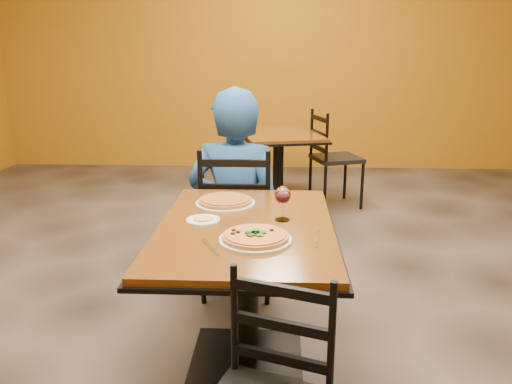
{
  "coord_description": "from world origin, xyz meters",
  "views": [
    {
      "loc": [
        0.15,
        -2.72,
        1.53
      ],
      "look_at": [
        0.04,
        -0.3,
        0.85
      ],
      "focal_mm": 35.68,
      "sensor_mm": 36.0,
      "label": 1
    }
  ],
  "objects_px": {
    "wine_glass": "(283,202)",
    "table_second": "(278,151)",
    "pizza_far": "(225,200)",
    "diner": "(236,189)",
    "plate_main": "(255,240)",
    "plate_far": "(225,203)",
    "pizza_main": "(255,236)",
    "chair_second_left": "(221,159)",
    "chair_main_far": "(237,220)",
    "chair_second_right": "(337,159)",
    "table_main": "(246,263)",
    "side_plate": "(203,220)"
  },
  "relations": [
    {
      "from": "wine_glass",
      "to": "table_second",
      "type": "bearing_deg",
      "value": 90.57
    },
    {
      "from": "table_second",
      "to": "pizza_far",
      "type": "height_order",
      "value": "pizza_far"
    },
    {
      "from": "table_second",
      "to": "diner",
      "type": "xyz_separation_m",
      "value": [
        -0.27,
        -1.82,
        0.11
      ]
    },
    {
      "from": "plate_main",
      "to": "plate_far",
      "type": "xyz_separation_m",
      "value": [
        -0.18,
        0.52,
        0.0
      ]
    },
    {
      "from": "wine_glass",
      "to": "pizza_main",
      "type": "bearing_deg",
      "value": -112.55
    },
    {
      "from": "plate_main",
      "to": "pizza_far",
      "type": "xyz_separation_m",
      "value": [
        -0.18,
        0.52,
        0.02
      ]
    },
    {
      "from": "chair_second_left",
      "to": "chair_main_far",
      "type": "bearing_deg",
      "value": -0.92
    },
    {
      "from": "chair_second_right",
      "to": "pizza_far",
      "type": "distance_m",
      "value": 2.62
    },
    {
      "from": "plate_main",
      "to": "pizza_main",
      "type": "bearing_deg",
      "value": 0.0
    },
    {
      "from": "plate_main",
      "to": "wine_glass",
      "type": "height_order",
      "value": "wine_glass"
    },
    {
      "from": "pizza_main",
      "to": "plate_far",
      "type": "bearing_deg",
      "value": 109.31
    },
    {
      "from": "chair_second_right",
      "to": "pizza_main",
      "type": "distance_m",
      "value": 3.07
    },
    {
      "from": "pizza_main",
      "to": "pizza_far",
      "type": "height_order",
      "value": "same"
    },
    {
      "from": "diner",
      "to": "plate_main",
      "type": "height_order",
      "value": "diner"
    },
    {
      "from": "table_second",
      "to": "pizza_far",
      "type": "xyz_separation_m",
      "value": [
        -0.27,
        -2.46,
        0.22
      ]
    },
    {
      "from": "table_second",
      "to": "chair_second_right",
      "type": "distance_m",
      "value": 0.58
    },
    {
      "from": "table_main",
      "to": "plate_far",
      "type": "bearing_deg",
      "value": 112.26
    },
    {
      "from": "chair_main_far",
      "to": "pizza_main",
      "type": "relative_size",
      "value": 3.42
    },
    {
      "from": "diner",
      "to": "pizza_far",
      "type": "distance_m",
      "value": 0.65
    },
    {
      "from": "side_plate",
      "to": "table_second",
      "type": "bearing_deg",
      "value": 82.78
    },
    {
      "from": "table_second",
      "to": "chair_second_right",
      "type": "height_order",
      "value": "chair_second_right"
    },
    {
      "from": "chair_second_right",
      "to": "diner",
      "type": "height_order",
      "value": "diner"
    },
    {
      "from": "chair_main_far",
      "to": "side_plate",
      "type": "xyz_separation_m",
      "value": [
        -0.09,
        -0.8,
        0.27
      ]
    },
    {
      "from": "plate_main",
      "to": "pizza_far",
      "type": "distance_m",
      "value": 0.55
    },
    {
      "from": "plate_far",
      "to": "table_second",
      "type": "bearing_deg",
      "value": 83.7
    },
    {
      "from": "chair_second_right",
      "to": "pizza_far",
      "type": "height_order",
      "value": "chair_second_right"
    },
    {
      "from": "pizza_main",
      "to": "plate_far",
      "type": "relative_size",
      "value": 0.92
    },
    {
      "from": "pizza_main",
      "to": "chair_main_far",
      "type": "bearing_deg",
      "value": 99.03
    },
    {
      "from": "plate_far",
      "to": "wine_glass",
      "type": "height_order",
      "value": "wine_glass"
    },
    {
      "from": "chair_second_right",
      "to": "diner",
      "type": "distance_m",
      "value": 2.01
    },
    {
      "from": "chair_main_far",
      "to": "side_plate",
      "type": "height_order",
      "value": "chair_main_far"
    },
    {
      "from": "chair_second_left",
      "to": "plate_far",
      "type": "relative_size",
      "value": 3.03
    },
    {
      "from": "table_second",
      "to": "chair_second_right",
      "type": "bearing_deg",
      "value": 0.0
    },
    {
      "from": "pizza_main",
      "to": "plate_far",
      "type": "distance_m",
      "value": 0.55
    },
    {
      "from": "side_plate",
      "to": "wine_glass",
      "type": "xyz_separation_m",
      "value": [
        0.37,
        0.04,
        0.08
      ]
    },
    {
      "from": "plate_far",
      "to": "chair_second_left",
      "type": "bearing_deg",
      "value": 97.16
    },
    {
      "from": "chair_main_far",
      "to": "pizza_main",
      "type": "distance_m",
      "value": 1.1
    },
    {
      "from": "table_second",
      "to": "plate_far",
      "type": "height_order",
      "value": "plate_far"
    },
    {
      "from": "pizza_main",
      "to": "pizza_far",
      "type": "relative_size",
      "value": 1.01
    },
    {
      "from": "chair_second_right",
      "to": "wine_glass",
      "type": "xyz_separation_m",
      "value": [
        -0.55,
        -2.7,
        0.36
      ]
    },
    {
      "from": "table_second",
      "to": "plate_far",
      "type": "relative_size",
      "value": 3.99
    },
    {
      "from": "wine_glass",
      "to": "diner",
      "type": "bearing_deg",
      "value": 108.73
    },
    {
      "from": "plate_main",
      "to": "side_plate",
      "type": "height_order",
      "value": "same"
    },
    {
      "from": "chair_main_far",
      "to": "plate_main",
      "type": "height_order",
      "value": "chair_main_far"
    },
    {
      "from": "table_main",
      "to": "chair_second_left",
      "type": "xyz_separation_m",
      "value": [
        -0.44,
        2.77,
        -0.09
      ]
    },
    {
      "from": "diner",
      "to": "pizza_far",
      "type": "height_order",
      "value": "diner"
    },
    {
      "from": "diner",
      "to": "side_plate",
      "type": "height_order",
      "value": "diner"
    },
    {
      "from": "pizza_far",
      "to": "side_plate",
      "type": "height_order",
      "value": "pizza_far"
    },
    {
      "from": "chair_second_left",
      "to": "table_main",
      "type": "bearing_deg",
      "value": -1.5
    },
    {
      "from": "chair_main_far",
      "to": "plate_far",
      "type": "xyz_separation_m",
      "value": [
        -0.02,
        -0.52,
        0.27
      ]
    }
  ]
}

